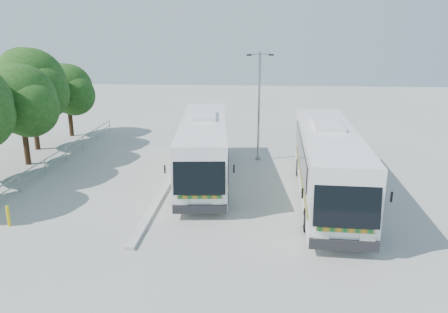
# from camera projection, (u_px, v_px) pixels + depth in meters

# --- Properties ---
(ground) EXTENTS (100.00, 100.00, 0.00)m
(ground) POSITION_uv_depth(u_px,v_px,m) (204.00, 197.00, 22.87)
(ground) COLOR #A5A5A0
(ground) RESTS_ON ground
(kerb_divider) EXTENTS (0.40, 16.00, 0.15)m
(kerb_divider) POSITION_uv_depth(u_px,v_px,m) (168.00, 182.00, 24.93)
(kerb_divider) COLOR #B2B2AD
(kerb_divider) RESTS_ON ground
(railing) EXTENTS (0.06, 22.00, 1.00)m
(railing) POSITION_uv_depth(u_px,v_px,m) (52.00, 159.00, 27.20)
(railing) COLOR gray
(railing) RESTS_ON ground
(tree_far_c) EXTENTS (4.97, 4.69, 6.49)m
(tree_far_c) POSITION_uv_depth(u_px,v_px,m) (21.00, 99.00, 27.43)
(tree_far_c) COLOR #382314
(tree_far_c) RESTS_ON ground
(tree_far_d) EXTENTS (5.62, 5.30, 7.33)m
(tree_far_d) POSITION_uv_depth(u_px,v_px,m) (31.00, 84.00, 30.91)
(tree_far_d) COLOR #382314
(tree_far_d) RESTS_ON ground
(tree_far_e) EXTENTS (4.54, 4.28, 5.92)m
(tree_far_e) POSITION_uv_depth(u_px,v_px,m) (68.00, 89.00, 35.43)
(tree_far_e) COLOR #382314
(tree_far_e) RESTS_ON ground
(coach_main) EXTENTS (3.58, 12.64, 3.46)m
(coach_main) POSITION_uv_depth(u_px,v_px,m) (204.00, 147.00, 25.43)
(coach_main) COLOR silver
(coach_main) RESTS_ON ground
(coach_adjacent) EXTENTS (3.26, 13.10, 3.61)m
(coach_adjacent) POSITION_uv_depth(u_px,v_px,m) (328.00, 162.00, 22.21)
(coach_adjacent) COLOR white
(coach_adjacent) RESTS_ON ground
(lamppost) EXTENTS (1.74, 0.56, 7.17)m
(lamppost) POSITION_uv_depth(u_px,v_px,m) (259.00, 102.00, 28.57)
(lamppost) COLOR gray
(lamppost) RESTS_ON ground
(bollard) EXTENTS (0.14, 0.14, 0.95)m
(bollard) POSITION_uv_depth(u_px,v_px,m) (8.00, 216.00, 19.35)
(bollard) COLOR yellow
(bollard) RESTS_ON ground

